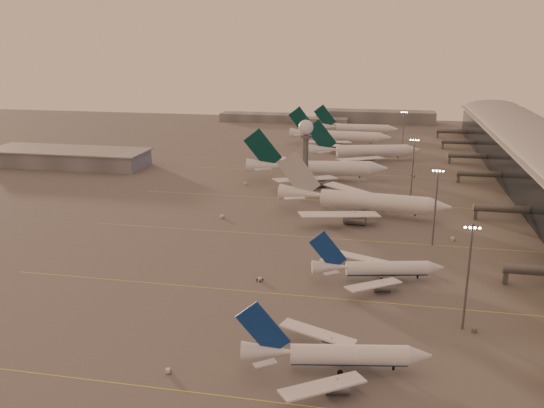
# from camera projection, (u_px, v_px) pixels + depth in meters

# --- Properties ---
(ground) EXTENTS (700.00, 700.00, 0.00)m
(ground) POSITION_uv_depth(u_px,v_px,m) (215.00, 306.00, 140.74)
(ground) COLOR #4E4B4B
(ground) RESTS_ON ground
(taxiway_markings) EXTENTS (180.00, 185.25, 0.02)m
(taxiway_markings) POSITION_uv_depth(u_px,v_px,m) (353.00, 239.00, 187.86)
(taxiway_markings) COLOR #CEC948
(taxiway_markings) RESTS_ON ground
(hangar) EXTENTS (82.00, 27.00, 8.50)m
(hangar) POSITION_uv_depth(u_px,v_px,m) (68.00, 157.00, 293.93)
(hangar) COLOR slate
(hangar) RESTS_ON ground
(radar_tower) EXTENTS (6.40, 6.40, 31.10)m
(radar_tower) POSITION_uv_depth(u_px,v_px,m) (306.00, 140.00, 247.00)
(radar_tower) COLOR #56595E
(radar_tower) RESTS_ON ground
(mast_a) EXTENTS (3.60, 0.56, 25.00)m
(mast_a) POSITION_uv_depth(u_px,v_px,m) (468.00, 272.00, 126.03)
(mast_a) COLOR #56595E
(mast_a) RESTS_ON ground
(mast_b) EXTENTS (3.60, 0.56, 25.00)m
(mast_b) POSITION_uv_depth(u_px,v_px,m) (436.00, 203.00, 178.40)
(mast_b) COLOR #56595E
(mast_b) RESTS_ON ground
(mast_c) EXTENTS (3.60, 0.56, 25.00)m
(mast_c) POSITION_uv_depth(u_px,v_px,m) (413.00, 166.00, 231.15)
(mast_c) COLOR #56595E
(mast_c) RESTS_ON ground
(mast_d) EXTENTS (3.60, 0.56, 25.00)m
(mast_d) POSITION_uv_depth(u_px,v_px,m) (403.00, 131.00, 316.30)
(mast_d) COLOR #56595E
(mast_d) RESTS_ON ground
(distant_horizon) EXTENTS (165.00, 37.50, 9.00)m
(distant_horizon) POSITION_uv_depth(u_px,v_px,m) (339.00, 117.00, 445.43)
(distant_horizon) COLOR slate
(distant_horizon) RESTS_ON ground
(narrowbody_near) EXTENTS (37.96, 30.06, 14.92)m
(narrowbody_near) POSITION_uv_depth(u_px,v_px,m) (336.00, 358.00, 112.47)
(narrowbody_near) COLOR white
(narrowbody_near) RESTS_ON ground
(narrowbody_mid) EXTENTS (36.22, 28.60, 14.33)m
(narrowbody_mid) POSITION_uv_depth(u_px,v_px,m) (378.00, 271.00, 154.85)
(narrowbody_mid) COLOR white
(narrowbody_mid) RESTS_ON ground
(widebody_white) EXTENTS (64.35, 51.31, 22.66)m
(widebody_white) POSITION_uv_depth(u_px,v_px,m) (363.00, 205.00, 212.34)
(widebody_white) COLOR white
(widebody_white) RESTS_ON ground
(greentail_a) EXTENTS (65.58, 52.59, 23.94)m
(greentail_a) POSITION_uv_depth(u_px,v_px,m) (317.00, 171.00, 263.83)
(greentail_a) COLOR white
(greentail_a) RESTS_ON ground
(greentail_b) EXTENTS (60.52, 48.26, 22.44)m
(greentail_b) POSITION_uv_depth(u_px,v_px,m) (364.00, 153.00, 305.84)
(greentail_b) COLOR white
(greentail_b) RESTS_ON ground
(greentail_c) EXTENTS (63.12, 50.93, 22.92)m
(greentail_c) POSITION_uv_depth(u_px,v_px,m) (340.00, 138.00, 350.65)
(greentail_c) COLOR white
(greentail_c) RESTS_ON ground
(greentail_d) EXTENTS (56.15, 45.35, 20.39)m
(greentail_d) POSITION_uv_depth(u_px,v_px,m) (356.00, 130.00, 384.67)
(greentail_d) COLOR white
(greentail_d) RESTS_ON ground
(gsv_truck_a) EXTENTS (5.09, 3.04, 1.94)m
(gsv_truck_a) POSITION_uv_depth(u_px,v_px,m) (170.00, 369.00, 112.46)
(gsv_truck_a) COLOR silver
(gsv_truck_a) RESTS_ON ground
(gsv_catering_a) EXTENTS (4.95, 3.33, 3.73)m
(gsv_catering_a) POSITION_uv_depth(u_px,v_px,m) (476.00, 325.00, 127.88)
(gsv_catering_a) COLOR #545659
(gsv_catering_a) RESTS_ON ground
(gsv_tug_mid) EXTENTS (3.65, 2.99, 0.90)m
(gsv_tug_mid) POSITION_uv_depth(u_px,v_px,m) (260.00, 279.00, 155.18)
(gsv_tug_mid) COLOR silver
(gsv_tug_mid) RESTS_ON ground
(gsv_truck_b) EXTENTS (6.06, 2.79, 2.36)m
(gsv_truck_b) POSITION_uv_depth(u_px,v_px,m) (427.00, 268.00, 160.89)
(gsv_truck_b) COLOR silver
(gsv_truck_b) RESTS_ON ground
(gsv_truck_c) EXTENTS (5.88, 5.46, 2.39)m
(gsv_truck_c) POSITION_uv_depth(u_px,v_px,m) (223.00, 215.00, 209.20)
(gsv_truck_c) COLOR silver
(gsv_truck_c) RESTS_ON ground
(gsv_catering_b) EXTENTS (5.56, 2.96, 4.40)m
(gsv_catering_b) POSITION_uv_depth(u_px,v_px,m) (454.00, 234.00, 185.56)
(gsv_catering_b) COLOR silver
(gsv_catering_b) RESTS_ON ground
(gsv_tug_far) EXTENTS (3.24, 4.07, 1.01)m
(gsv_tug_far) POSITION_uv_depth(u_px,v_px,m) (316.00, 194.00, 239.26)
(gsv_tug_far) COLOR silver
(gsv_tug_far) RESTS_ON ground
(gsv_truck_d) EXTENTS (3.28, 5.87, 2.24)m
(gsv_truck_d) POSITION_uv_depth(u_px,v_px,m) (246.00, 182.00, 257.04)
(gsv_truck_d) COLOR silver
(gsv_truck_d) RESTS_ON ground
(gsv_tug_hangar) EXTENTS (3.62, 2.52, 0.96)m
(gsv_tug_hangar) POSITION_uv_depth(u_px,v_px,m) (413.00, 176.00, 271.80)
(gsv_tug_hangar) COLOR silver
(gsv_tug_hangar) RESTS_ON ground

